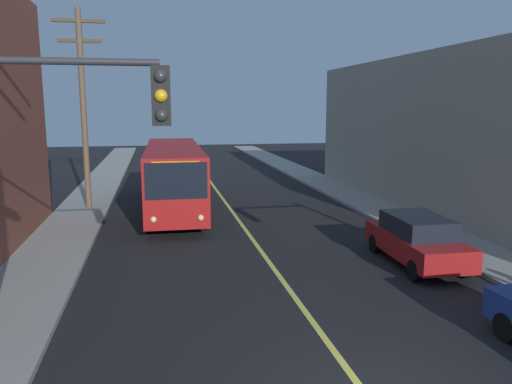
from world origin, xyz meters
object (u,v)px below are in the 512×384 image
at_px(utility_pole_mid, 83,101).
at_px(traffic_signal_left_corner, 42,157).
at_px(city_bus, 174,174).
at_px(parked_car_red, 417,239).

height_order(utility_pole_mid, traffic_signal_left_corner, utility_pole_mid).
relative_size(city_bus, traffic_signal_left_corner, 2.03).
xyz_separation_m(city_bus, parked_car_red, (7.46, -10.32, -0.98)).
distance_m(utility_pole_mid, traffic_signal_left_corner, 16.71).
distance_m(city_bus, utility_pole_mid, 5.52).
bearing_deg(city_bus, traffic_signal_left_corner, -99.39).
bearing_deg(utility_pole_mid, traffic_signal_left_corner, -84.76).
xyz_separation_m(parked_car_red, utility_pole_mid, (-11.63, 10.92, 4.55)).
bearing_deg(utility_pole_mid, parked_car_red, -43.18).
relative_size(city_bus, parked_car_red, 2.74).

